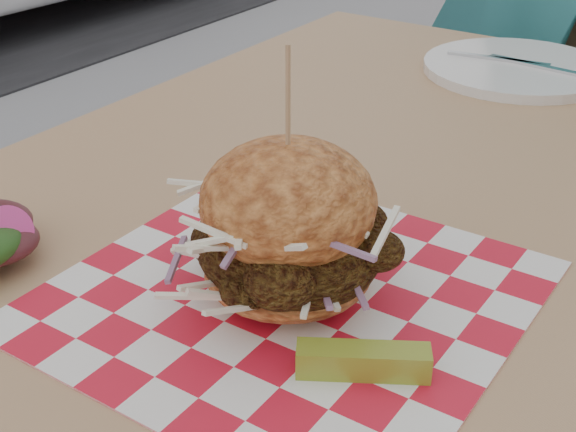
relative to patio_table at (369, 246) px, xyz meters
The scene contains 5 objects.
patio_table is the anchor object (origin of this frame).
paper_liner 0.24m from the patio_table, 78.98° to the right, with size 0.36×0.36×0.00m, color red.
sandwich 0.27m from the patio_table, 78.98° to the right, with size 0.18×0.18×0.21m.
pickle_spear 0.33m from the patio_table, 62.70° to the right, with size 0.10×0.02×0.02m, color #9FA831.
place_setting 0.45m from the patio_table, 90.00° to the left, with size 0.27×0.27×0.02m.
Camera 1 is at (0.18, -0.67, 1.12)m, focal length 50.00 mm.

